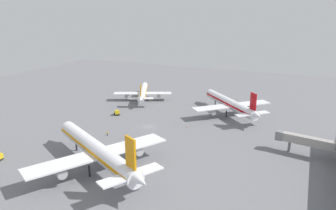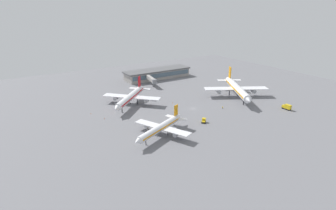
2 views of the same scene
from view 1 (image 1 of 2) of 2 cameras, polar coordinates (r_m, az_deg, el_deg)
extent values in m
plane|color=slate|center=(137.38, -3.35, -3.76)|extent=(288.00, 288.00, 0.00)
cylinder|color=white|center=(102.95, -12.37, -7.56)|extent=(27.33, 42.88, 5.10)
cone|color=white|center=(124.47, -17.19, -3.67)|extent=(6.74, 6.83, 4.85)
cone|color=white|center=(82.86, -4.98, -12.82)|extent=(6.70, 7.56, 4.08)
cube|color=orange|center=(102.80, -12.38, -7.36)|extent=(26.50, 41.32, 0.92)
cube|color=white|center=(101.22, -11.79, -8.27)|extent=(42.01, 28.20, 0.46)
cylinder|color=#A5A8AD|center=(98.08, -18.35, -10.79)|extent=(5.42, 6.63, 2.81)
cylinder|color=#A5A8AD|center=(107.13, -5.73, -7.60)|extent=(5.42, 6.63, 2.81)
cube|color=white|center=(85.89, -6.37, -11.93)|extent=(17.39, 12.31, 0.37)
cube|color=orange|center=(83.18, -6.50, -8.21)|extent=(2.68, 4.15, 8.17)
cylinder|color=black|center=(118.53, -15.58, -6.80)|extent=(0.61, 0.61, 3.57)
cylinder|color=black|center=(100.27, -13.45, -11.06)|extent=(0.61, 0.61, 3.57)
cylinder|color=black|center=(103.29, -9.26, -9.95)|extent=(0.61, 0.61, 3.57)
cylinder|color=white|center=(177.01, -4.38, 2.28)|extent=(30.78, 16.37, 3.54)
cone|color=white|center=(193.64, -4.05, 3.51)|extent=(4.60, 4.51, 3.36)
cone|color=white|center=(160.35, -4.77, 0.97)|extent=(5.19, 4.39, 2.83)
cube|color=orange|center=(176.95, -4.38, 2.36)|extent=(29.64, 15.90, 0.64)
cube|color=white|center=(175.55, -4.41, 2.04)|extent=(17.18, 29.97, 0.32)
cylinder|color=#A5A8AD|center=(176.64, -7.17, 1.63)|extent=(4.61, 3.48, 1.94)
cylinder|color=#A5A8AD|center=(175.49, -1.61, 1.66)|extent=(4.61, 3.48, 1.94)
cube|color=white|center=(162.96, -4.70, 1.16)|extent=(7.62, 12.33, 0.25)
cube|color=orange|center=(161.90, -4.74, 2.61)|extent=(2.97, 1.61, 5.66)
cylinder|color=black|center=(188.63, -4.14, 2.23)|extent=(0.42, 0.42, 2.48)
cylinder|color=black|center=(175.50, -5.33, 1.12)|extent=(0.42, 0.42, 2.48)
cylinder|color=black|center=(175.12, -3.48, 1.12)|extent=(0.42, 0.42, 2.48)
cylinder|color=white|center=(153.95, 10.66, 0.26)|extent=(31.66, 30.61, 4.36)
cone|color=white|center=(171.75, 7.08, 2.10)|extent=(6.02, 6.01, 4.15)
cone|color=white|center=(136.90, 15.17, -1.78)|extent=(6.35, 6.30, 3.49)
cube|color=red|center=(153.86, 10.67, 0.38)|extent=(30.58, 29.58, 0.79)
cube|color=white|center=(152.44, 11.03, -0.09)|extent=(30.67, 31.60, 0.39)
cylinder|color=#A5A8AD|center=(147.84, 7.49, -1.06)|extent=(5.38, 5.30, 2.40)
cylinder|color=#A5A8AD|center=(158.45, 14.27, -0.24)|extent=(5.38, 5.30, 2.40)
cube|color=white|center=(139.51, 14.39, -1.48)|extent=(13.00, 13.34, 0.31)
cube|color=red|center=(138.04, 14.54, 0.59)|extent=(3.08, 2.98, 6.98)
cylinder|color=black|center=(166.53, 8.17, 0.28)|extent=(0.52, 0.52, 3.06)
cylinder|color=black|center=(150.68, 10.06, -1.53)|extent=(0.52, 0.52, 3.06)
cylinder|color=black|center=(154.21, 12.30, -1.25)|extent=(0.52, 0.52, 3.06)
cube|color=#3F596B|center=(119.60, -26.99, -7.83)|extent=(1.60, 0.10, 0.90)
cylinder|color=black|center=(121.23, -26.78, -8.22)|extent=(0.31, 0.80, 0.80)
cube|color=black|center=(153.78, -8.84, -1.49)|extent=(3.64, 3.57, 0.30)
cube|color=gold|center=(152.83, -8.80, -1.23)|extent=(2.61, 2.62, 1.60)
cube|color=#3F596B|center=(151.98, -8.75, -1.20)|extent=(1.15, 1.22, 0.90)
cube|color=gold|center=(154.50, -8.91, -1.25)|extent=(2.32, 2.34, 0.50)
cylinder|color=black|center=(152.94, -8.41, -1.63)|extent=(0.79, 0.76, 0.80)
cylinder|color=black|center=(152.62, -9.11, -1.70)|extent=(0.79, 0.76, 0.80)
cylinder|color=black|center=(155.04, -8.57, -1.39)|extent=(0.79, 0.76, 0.80)
cylinder|color=black|center=(154.72, -9.26, -1.46)|extent=(0.79, 0.76, 0.80)
cylinder|color=#1E2338|center=(129.87, -10.44, -5.03)|extent=(0.45, 0.45, 0.85)
cylinder|color=yellow|center=(129.62, -10.45, -4.73)|extent=(0.53, 0.53, 0.60)
sphere|color=tan|center=(129.47, -10.46, -4.56)|extent=(0.22, 0.22, 0.22)
cylinder|color=yellow|center=(129.61, -10.56, -4.74)|extent=(0.10, 0.10, 0.54)
cylinder|color=yellow|center=(129.63, -10.35, -4.72)|extent=(0.10, 0.10, 0.54)
cube|color=#9E9993|center=(118.60, 23.14, -5.76)|extent=(5.72, 16.93, 2.80)
cylinder|color=slate|center=(120.87, 20.24, -6.72)|extent=(0.90, 0.90, 3.80)
cube|color=slate|center=(120.44, 18.79, -4.96)|extent=(3.52, 2.95, 3.08)
cone|color=#EA590C|center=(179.50, 8.02, 1.06)|extent=(0.44, 0.44, 0.60)
cone|color=#EA590C|center=(136.16, 3.31, -3.81)|extent=(0.44, 0.44, 0.60)
cone|color=#EA590C|center=(180.70, 11.88, 0.97)|extent=(0.44, 0.44, 0.60)
camera|label=2|loc=(283.49, -18.47, 18.19)|focal=29.54mm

